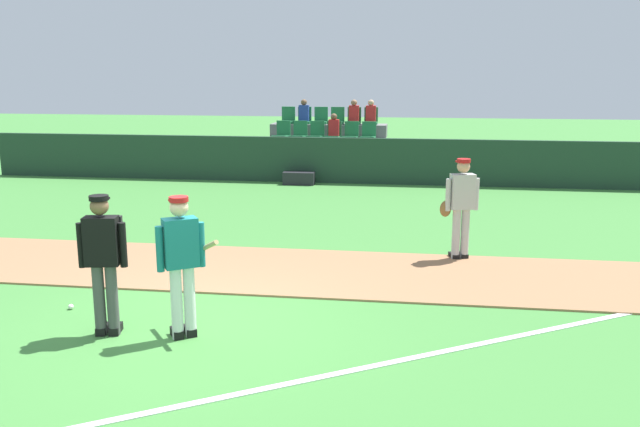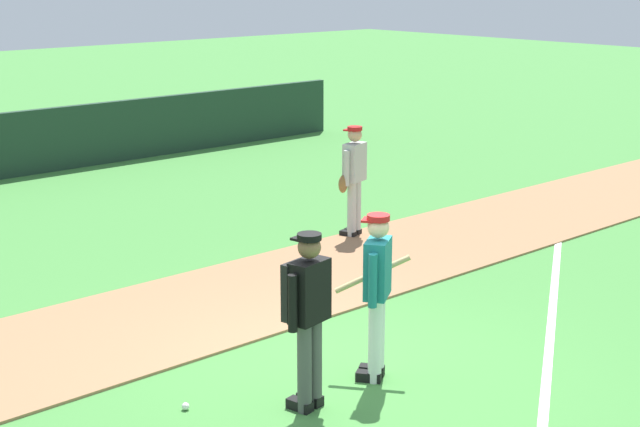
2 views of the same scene
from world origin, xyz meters
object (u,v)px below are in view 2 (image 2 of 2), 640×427
object	(u,v)px
umpire_home_plate	(308,311)
baseball	(186,406)
batter_teal_jersey	(377,290)
runner_grey_jersey	(354,177)

from	to	relation	value
umpire_home_plate	baseball	distance (m)	1.52
batter_teal_jersey	baseball	xyz separation A→B (m)	(-1.88, 0.71, -0.93)
batter_teal_jersey	runner_grey_jersey	distance (m)	5.34
runner_grey_jersey	baseball	distance (m)	6.40
baseball	batter_teal_jersey	bearing A→B (deg)	-20.56
batter_teal_jersey	umpire_home_plate	size ratio (longest dim) A/B	1.00
batter_teal_jersey	umpire_home_plate	world-z (taller)	same
batter_teal_jersey	runner_grey_jersey	bearing A→B (deg)	48.67
batter_teal_jersey	umpire_home_plate	distance (m)	0.98
runner_grey_jersey	umpire_home_plate	bearing A→B (deg)	-137.95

